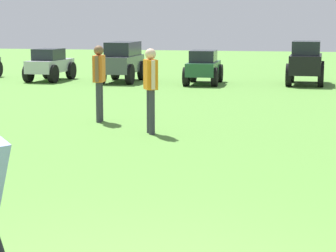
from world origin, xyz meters
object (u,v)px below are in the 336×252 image
(teammate_near_sideline, at_px, (99,76))
(parked_car_slot_c, at_px, (122,60))
(teammate_midfield, at_px, (151,83))
(parked_car_slot_b, at_px, (50,64))
(parked_car_slot_e, at_px, (306,61))
(parked_car_slot_d, at_px, (204,67))

(teammate_near_sideline, xyz_separation_m, parked_car_slot_c, (-1.99, 8.61, -0.22))
(teammate_near_sideline, relative_size, teammate_midfield, 1.00)
(teammate_midfield, relative_size, parked_car_slot_c, 0.65)
(teammate_midfield, height_order, parked_car_slot_b, teammate_midfield)
(teammate_near_sideline, distance_m, parked_car_slot_b, 9.62)
(teammate_near_sideline, relative_size, parked_car_slot_e, 0.66)
(teammate_near_sideline, height_order, parked_car_slot_d, teammate_near_sideline)
(parked_car_slot_b, relative_size, parked_car_slot_c, 0.92)
(teammate_midfield, xyz_separation_m, parked_car_slot_b, (-5.91, 9.65, -0.38))
(teammate_midfield, distance_m, parked_car_slot_d, 9.58)
(parked_car_slot_b, xyz_separation_m, parked_car_slot_e, (8.62, 0.51, 0.18))
(parked_car_slot_d, xyz_separation_m, parked_car_slot_e, (3.26, 0.60, 0.18))
(parked_car_slot_b, bearing_deg, parked_car_slot_c, 3.14)
(parked_car_slot_c, bearing_deg, parked_car_slot_b, -176.86)
(teammate_near_sideline, height_order, parked_car_slot_e, teammate_near_sideline)
(teammate_near_sideline, distance_m, parked_car_slot_d, 8.43)
(teammate_midfield, relative_size, parked_car_slot_d, 0.70)
(teammate_midfield, bearing_deg, parked_car_slot_c, 108.90)
(teammate_near_sideline, xyz_separation_m, parked_car_slot_b, (-4.55, 8.47, -0.38))
(teammate_near_sideline, distance_m, teammate_midfield, 1.80)
(teammate_near_sideline, height_order, parked_car_slot_c, teammate_near_sideline)
(parked_car_slot_b, relative_size, parked_car_slot_e, 0.94)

